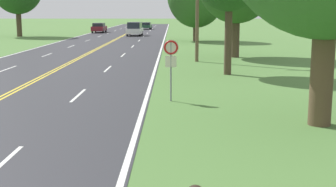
% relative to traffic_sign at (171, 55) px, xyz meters
% --- Properties ---
extents(traffic_sign, '(0.60, 0.10, 2.42)m').
position_rel_traffic_sign_xyz_m(traffic_sign, '(0.00, 0.00, 0.00)').
color(traffic_sign, gray).
rests_on(traffic_sign, ground).
extents(car_white_van_nearest, '(2.13, 4.67, 1.90)m').
position_rel_traffic_sign_xyz_m(car_white_van_nearest, '(-5.27, 47.86, -0.83)').
color(car_white_van_nearest, black).
rests_on(car_white_van_nearest, ground).
extents(car_maroon_sedan_approaching, '(1.90, 4.81, 1.54)m').
position_rel_traffic_sign_xyz_m(car_maroon_sedan_approaching, '(-11.76, 57.23, -1.01)').
color(car_maroon_sedan_approaching, black).
rests_on(car_maroon_sedan_approaching, ground).
extents(car_dark_green_sedan_mid_near, '(1.99, 4.35, 1.29)m').
position_rel_traffic_sign_xyz_m(car_dark_green_sedan_mid_near, '(-4.95, 70.88, -1.13)').
color(car_dark_green_sedan_mid_near, black).
rests_on(car_dark_green_sedan_mid_near, ground).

